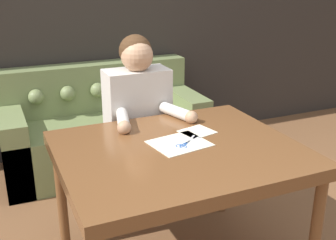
% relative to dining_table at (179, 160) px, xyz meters
% --- Properties ---
extents(wall_back, '(8.00, 0.06, 2.60)m').
position_rel_dining_table_xyz_m(wall_back, '(-0.05, 1.97, 0.60)').
color(wall_back, '#2D2823').
rests_on(wall_back, ground_plane).
extents(dining_table, '(1.24, 1.04, 0.78)m').
position_rel_dining_table_xyz_m(dining_table, '(0.00, 0.00, 0.00)').
color(dining_table, brown).
rests_on(dining_table, ground_plane).
extents(couch, '(1.71, 0.79, 0.86)m').
position_rel_dining_table_xyz_m(couch, '(-0.00, 1.57, -0.39)').
color(couch, olive).
rests_on(couch, ground_plane).
extents(person, '(0.51, 0.55, 1.27)m').
position_rel_dining_table_xyz_m(person, '(0.01, 0.66, -0.05)').
color(person, '#33281E').
rests_on(person, ground_plane).
extents(pattern_paper_main, '(0.33, 0.29, 0.00)m').
position_rel_dining_table_xyz_m(pattern_paper_main, '(0.02, 0.04, 0.08)').
color(pattern_paper_main, beige).
rests_on(pattern_paper_main, dining_table).
extents(pattern_paper_offcut, '(0.21, 0.20, 0.00)m').
position_rel_dining_table_xyz_m(pattern_paper_offcut, '(0.19, 0.15, 0.08)').
color(pattern_paper_offcut, beige).
rests_on(pattern_paper_offcut, dining_table).
extents(scissors, '(0.18, 0.15, 0.01)m').
position_rel_dining_table_xyz_m(scissors, '(0.05, 0.02, 0.08)').
color(scissors, silver).
rests_on(scissors, dining_table).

